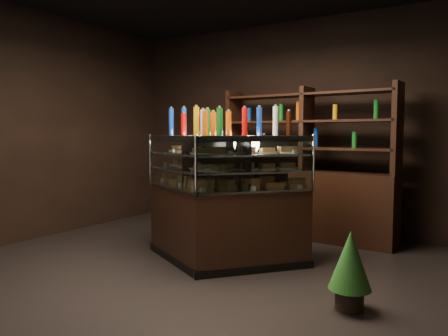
{
  "coord_description": "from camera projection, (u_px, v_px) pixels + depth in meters",
  "views": [
    {
      "loc": [
        2.64,
        -3.44,
        1.39
      ],
      "look_at": [
        0.27,
        0.37,
        1.04
      ],
      "focal_mm": 35.0,
      "sensor_mm": 36.0,
      "label": 1
    }
  ],
  "objects": [
    {
      "name": "back_shelving",
      "position": [
        306.0,
        192.0,
        5.83
      ],
      "size": [
        2.36,
        0.52,
        2.0
      ],
      "rotation": [
        0.0,
        0.0,
        -0.04
      ],
      "color": "black",
      "rests_on": "ground"
    },
    {
      "name": "display_case",
      "position": [
        221.0,
        220.0,
        4.7
      ],
      "size": [
        1.92,
        1.37,
        1.38
      ],
      "rotation": [
        0.0,
        0.0,
        0.18
      ],
      "color": "black",
      "rests_on": "ground"
    },
    {
      "name": "potted_conifer",
      "position": [
        350.0,
        259.0,
        3.43
      ],
      "size": [
        0.34,
        0.34,
        0.72
      ],
      "rotation": [
        0.0,
        0.0,
        -0.09
      ],
      "color": "black",
      "rests_on": "ground"
    },
    {
      "name": "ground",
      "position": [
        182.0,
        271.0,
        4.41
      ],
      "size": [
        5.0,
        5.0,
        0.0
      ],
      "primitive_type": "plane",
      "color": "black",
      "rests_on": "ground"
    },
    {
      "name": "bottles_top",
      "position": [
        221.0,
        122.0,
        4.62
      ],
      "size": [
        1.41,
        0.84,
        0.3
      ],
      "color": "#147223",
      "rests_on": "display_case"
    },
    {
      "name": "food_display",
      "position": [
        221.0,
        164.0,
        4.65
      ],
      "size": [
        1.59,
        0.98,
        0.43
      ],
      "color": "#D4824C",
      "rests_on": "display_case"
    },
    {
      "name": "room_shell",
      "position": [
        181.0,
        77.0,
        4.26
      ],
      "size": [
        5.02,
        5.02,
        3.01
      ],
      "color": "black",
      "rests_on": "ground"
    }
  ]
}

